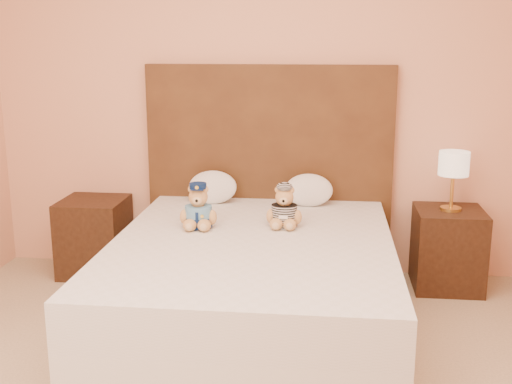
{
  "coord_description": "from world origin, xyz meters",
  "views": [
    {
      "loc": [
        0.41,
        -2.29,
        1.68
      ],
      "look_at": [
        -0.01,
        1.45,
        0.77
      ],
      "focal_mm": 45.0,
      "sensor_mm": 36.0,
      "label": 1
    }
  ],
  "objects_px": {
    "bed": "(252,285)",
    "pillow_left": "(213,186)",
    "teddy_police": "(198,206)",
    "teddy_prisoner": "(284,206)",
    "nightstand_left": "(95,237)",
    "lamp": "(454,167)",
    "nightstand_right": "(448,249)",
    "pillow_right": "(309,189)"
  },
  "relations": [
    {
      "from": "bed",
      "to": "teddy_police",
      "type": "bearing_deg",
      "value": 149.74
    },
    {
      "from": "lamp",
      "to": "teddy_police",
      "type": "relative_size",
      "value": 1.46
    },
    {
      "from": "lamp",
      "to": "teddy_prisoner",
      "type": "relative_size",
      "value": 1.56
    },
    {
      "from": "nightstand_left",
      "to": "pillow_right",
      "type": "distance_m",
      "value": 1.59
    },
    {
      "from": "bed",
      "to": "pillow_left",
      "type": "height_order",
      "value": "pillow_left"
    },
    {
      "from": "teddy_prisoner",
      "to": "pillow_left",
      "type": "relative_size",
      "value": 0.75
    },
    {
      "from": "nightstand_left",
      "to": "teddy_police",
      "type": "height_order",
      "value": "teddy_police"
    },
    {
      "from": "teddy_police",
      "to": "bed",
      "type": "bearing_deg",
      "value": -33.76
    },
    {
      "from": "bed",
      "to": "pillow_left",
      "type": "distance_m",
      "value": 0.99
    },
    {
      "from": "lamp",
      "to": "pillow_right",
      "type": "distance_m",
      "value": 0.97
    },
    {
      "from": "lamp",
      "to": "nightstand_right",
      "type": "bearing_deg",
      "value": 0.0
    },
    {
      "from": "nightstand_left",
      "to": "nightstand_right",
      "type": "relative_size",
      "value": 1.0
    },
    {
      "from": "pillow_left",
      "to": "pillow_right",
      "type": "height_order",
      "value": "pillow_left"
    },
    {
      "from": "bed",
      "to": "teddy_prisoner",
      "type": "bearing_deg",
      "value": 60.29
    },
    {
      "from": "lamp",
      "to": "teddy_prisoner",
      "type": "bearing_deg",
      "value": -154.65
    },
    {
      "from": "nightstand_left",
      "to": "lamp",
      "type": "bearing_deg",
      "value": 0.0
    },
    {
      "from": "lamp",
      "to": "pillow_right",
      "type": "bearing_deg",
      "value": 178.2
    },
    {
      "from": "lamp",
      "to": "pillow_right",
      "type": "relative_size",
      "value": 1.21
    },
    {
      "from": "bed",
      "to": "teddy_police",
      "type": "xyz_separation_m",
      "value": [
        -0.35,
        0.21,
        0.41
      ]
    },
    {
      "from": "teddy_police",
      "to": "pillow_left",
      "type": "height_order",
      "value": "teddy_police"
    },
    {
      "from": "lamp",
      "to": "teddy_police",
      "type": "xyz_separation_m",
      "value": [
        -1.6,
        -0.59,
        -0.16
      ]
    },
    {
      "from": "nightstand_left",
      "to": "pillow_left",
      "type": "bearing_deg",
      "value": 1.97
    },
    {
      "from": "teddy_prisoner",
      "to": "pillow_left",
      "type": "height_order",
      "value": "teddy_prisoner"
    },
    {
      "from": "nightstand_right",
      "to": "bed",
      "type": "bearing_deg",
      "value": -147.38
    },
    {
      "from": "nightstand_right",
      "to": "pillow_right",
      "type": "height_order",
      "value": "pillow_right"
    },
    {
      "from": "nightstand_right",
      "to": "pillow_right",
      "type": "distance_m",
      "value": 1.03
    },
    {
      "from": "nightstand_left",
      "to": "pillow_left",
      "type": "height_order",
      "value": "pillow_left"
    },
    {
      "from": "bed",
      "to": "pillow_right",
      "type": "distance_m",
      "value": 0.96
    },
    {
      "from": "pillow_left",
      "to": "nightstand_right",
      "type": "bearing_deg",
      "value": -1.05
    },
    {
      "from": "bed",
      "to": "lamp",
      "type": "bearing_deg",
      "value": 32.62
    },
    {
      "from": "teddy_police",
      "to": "pillow_right",
      "type": "relative_size",
      "value": 0.83
    },
    {
      "from": "teddy_police",
      "to": "lamp",
      "type": "bearing_deg",
      "value": 16.8
    },
    {
      "from": "teddy_prisoner",
      "to": "lamp",
      "type": "bearing_deg",
      "value": 26.82
    },
    {
      "from": "bed",
      "to": "teddy_police",
      "type": "distance_m",
      "value": 0.58
    },
    {
      "from": "pillow_left",
      "to": "pillow_right",
      "type": "distance_m",
      "value": 0.67
    },
    {
      "from": "lamp",
      "to": "pillow_left",
      "type": "height_order",
      "value": "lamp"
    },
    {
      "from": "bed",
      "to": "pillow_left",
      "type": "relative_size",
      "value": 5.86
    },
    {
      "from": "nightstand_right",
      "to": "pillow_right",
      "type": "xyz_separation_m",
      "value": [
        -0.96,
        0.03,
        0.39
      ]
    },
    {
      "from": "teddy_police",
      "to": "pillow_left",
      "type": "xyz_separation_m",
      "value": [
        -0.03,
        0.62,
        -0.02
      ]
    },
    {
      "from": "nightstand_left",
      "to": "lamp",
      "type": "distance_m",
      "value": 2.56
    },
    {
      "from": "nightstand_left",
      "to": "pillow_right",
      "type": "xyz_separation_m",
      "value": [
        1.54,
        0.03,
        0.39
      ]
    },
    {
      "from": "bed",
      "to": "pillow_right",
      "type": "height_order",
      "value": "pillow_right"
    }
  ]
}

